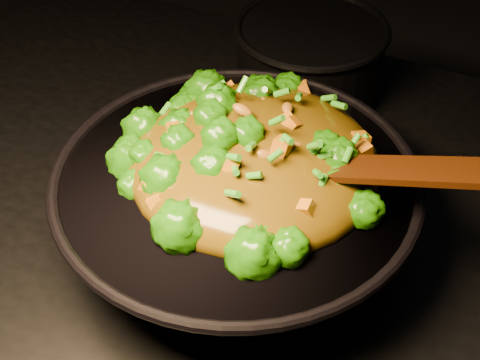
% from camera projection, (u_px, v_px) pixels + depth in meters
% --- Properties ---
extents(stovetop, '(1.20, 0.90, 0.90)m').
position_uv_depth(stovetop, '(212.00, 349.00, 1.30)').
color(stovetop, black).
rests_on(stovetop, ground).
extents(wok, '(0.58, 0.58, 0.12)m').
position_uv_depth(wok, '(237.00, 211.00, 0.86)').
color(wok, black).
rests_on(wok, stovetop).
extents(stir_fry, '(0.40, 0.40, 0.11)m').
position_uv_depth(stir_fry, '(255.00, 132.00, 0.80)').
color(stir_fry, '#257708').
rests_on(stir_fry, wok).
extents(spatula, '(0.29, 0.07, 0.12)m').
position_uv_depth(spatula, '(358.00, 169.00, 0.75)').
color(spatula, '#360F04').
rests_on(spatula, wok).
extents(back_pot, '(0.28, 0.28, 0.14)m').
position_uv_depth(back_pot, '(309.00, 62.00, 1.11)').
color(back_pot, black).
rests_on(back_pot, stovetop).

